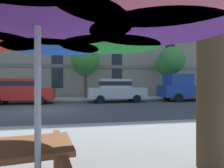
{
  "coord_description": "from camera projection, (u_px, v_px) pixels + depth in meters",
  "views": [
    {
      "loc": [
        1.71,
        -10.91,
        1.44
      ],
      "look_at": [
        4.42,
        3.2,
        1.4
      ],
      "focal_mm": 31.04,
      "sensor_mm": 36.0,
      "label": 1
    }
  ],
  "objects": [
    {
      "name": "apartment_building",
      "position": [
        61.0,
        45.0,
        25.1
      ],
      "size": [
        42.47,
        12.08,
        12.8
      ],
      "color": "gray",
      "rests_on": "ground"
    },
    {
      "name": "sedan_red",
      "position": [
        21.0,
        90.0,
        13.64
      ],
      "size": [
        4.4,
        1.98,
        1.78
      ],
      "color": "#B21E19",
      "rests_on": "ground"
    },
    {
      "name": "street_tree_right",
      "position": [
        170.0,
        62.0,
        18.84
      ],
      "size": [
        2.67,
        2.98,
        4.98
      ],
      "color": "brown",
      "rests_on": "ground"
    },
    {
      "name": "ground_plane",
      "position": [
        42.0,
        110.0,
        10.39
      ],
      "size": [
        120.0,
        120.0,
        0.0
      ],
      "primitive_type": "plane",
      "color": "#38383A"
    },
    {
      "name": "sedan_silver",
      "position": [
        116.0,
        90.0,
        14.93
      ],
      "size": [
        4.4,
        1.98,
        1.78
      ],
      "color": "#A8AAB2",
      "rests_on": "ground"
    },
    {
      "name": "pickup_blue",
      "position": [
        187.0,
        88.0,
        16.08
      ],
      "size": [
        5.1,
        2.12,
        2.2
      ],
      "color": "navy",
      "rests_on": "ground"
    },
    {
      "name": "patio_umbrella",
      "position": [
        38.0,
        6.0,
        1.81
      ],
      "size": [
        3.81,
        3.81,
        2.41
      ],
      "color": "silver",
      "rests_on": "ground"
    },
    {
      "name": "street_tree_middle",
      "position": [
        86.0,
        62.0,
        17.65
      ],
      "size": [
        2.6,
        2.65,
        4.96
      ],
      "color": "#4C3823",
      "rests_on": "ground"
    },
    {
      "name": "sidewalk_far",
      "position": [
        55.0,
        99.0,
        17.07
      ],
      "size": [
        56.0,
        3.6,
        0.12
      ],
      "primitive_type": "cube",
      "color": "#9E998E",
      "rests_on": "ground"
    }
  ]
}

